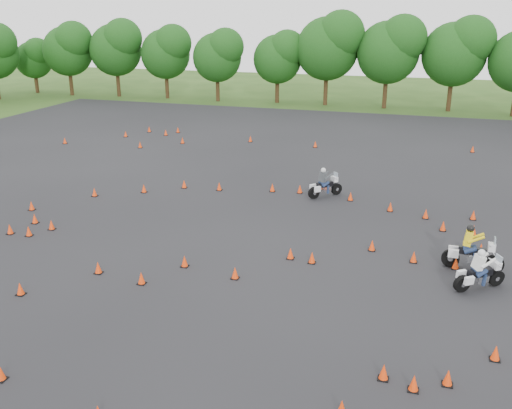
# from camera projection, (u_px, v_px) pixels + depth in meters

# --- Properties ---
(ground) EXTENTS (140.00, 140.00, 0.00)m
(ground) POSITION_uv_depth(u_px,v_px,m) (227.00, 264.00, 22.89)
(ground) COLOR #2D5119
(ground) RESTS_ON ground
(asphalt_pad) EXTENTS (62.00, 62.00, 0.00)m
(asphalt_pad) POSITION_uv_depth(u_px,v_px,m) (268.00, 215.00, 28.32)
(asphalt_pad) COLOR black
(asphalt_pad) RESTS_ON ground
(treeline) EXTENTS (86.85, 32.54, 10.92)m
(treeline) POSITION_uv_depth(u_px,v_px,m) (388.00, 67.00, 52.19)
(treeline) COLOR #174413
(treeline) RESTS_ON ground
(traffic_cones) EXTENTS (35.56, 32.90, 0.45)m
(traffic_cones) POSITION_uv_depth(u_px,v_px,m) (247.00, 214.00, 27.75)
(traffic_cones) COLOR #F93D0A
(traffic_cones) RESTS_ON asphalt_pad
(rider_grey) EXTENTS (1.96, 1.98, 1.64)m
(rider_grey) POSITION_uv_depth(u_px,v_px,m) (326.00, 182.00, 30.82)
(rider_grey) COLOR #383C3F
(rider_grey) RESTS_ON ground
(rider_yellow) EXTENTS (2.35, 0.79, 1.80)m
(rider_yellow) POSITION_uv_depth(u_px,v_px,m) (474.00, 249.00, 22.07)
(rider_yellow) COLOR yellow
(rider_yellow) RESTS_ON ground
(rider_white) EXTENTS (2.11, 1.78, 1.64)m
(rider_white) POSITION_uv_depth(u_px,v_px,m) (480.00, 268.00, 20.59)
(rider_white) COLOR white
(rider_white) RESTS_ON ground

